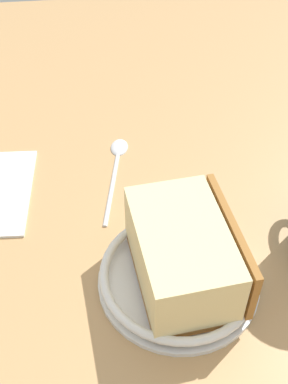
# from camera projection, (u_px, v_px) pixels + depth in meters

# --- Properties ---
(ground_plane) EXTENTS (1.11, 1.11, 0.03)m
(ground_plane) POSITION_uv_depth(u_px,v_px,m) (210.00, 242.00, 0.49)
(ground_plane) COLOR tan
(small_plate) EXTENTS (0.14, 0.14, 0.02)m
(small_plate) POSITION_uv_depth(u_px,v_px,m) (179.00, 276.00, 0.43)
(small_plate) COLOR white
(small_plate) RESTS_ON ground_plane
(cake_slice) EXTENTS (0.12, 0.09, 0.06)m
(cake_slice) POSITION_uv_depth(u_px,v_px,m) (184.00, 253.00, 0.41)
(cake_slice) COLOR #9E662D
(cake_slice) RESTS_ON small_plate
(teaspoon) EXTENTS (0.14, 0.04, 0.01)m
(teaspoon) POSITION_uv_depth(u_px,v_px,m) (117.00, 159.00, 0.55)
(teaspoon) COLOR silver
(teaspoon) RESTS_ON ground_plane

